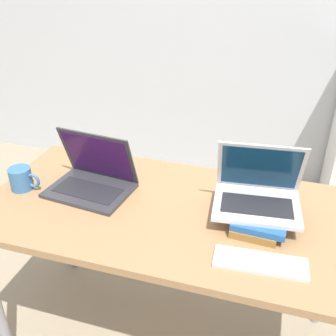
{
  "coord_description": "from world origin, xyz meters",
  "views": [
    {
      "loc": [
        0.37,
        -0.85,
        1.65
      ],
      "look_at": [
        -0.0,
        0.37,
        0.93
      ],
      "focal_mm": 42.0,
      "sensor_mm": 36.0,
      "label": 1
    }
  ],
  "objects_px": {
    "mug": "(22,179)",
    "laptop_on_books": "(258,192)",
    "wireless_keyboard": "(260,263)",
    "book_stack": "(260,217)",
    "laptop_left": "(92,179)"
  },
  "relations": [
    {
      "from": "mug",
      "to": "book_stack",
      "type": "bearing_deg",
      "value": 2.7
    },
    {
      "from": "laptop_left",
      "to": "mug",
      "type": "height_order",
      "value": "laptop_left"
    },
    {
      "from": "laptop_left",
      "to": "mug",
      "type": "xyz_separation_m",
      "value": [
        -0.29,
        -0.08,
        -0.0
      ]
    },
    {
      "from": "laptop_left",
      "to": "wireless_keyboard",
      "type": "bearing_deg",
      "value": -19.72
    },
    {
      "from": "wireless_keyboard",
      "to": "mug",
      "type": "bearing_deg",
      "value": 170.19
    },
    {
      "from": "mug",
      "to": "laptop_on_books",
      "type": "bearing_deg",
      "value": 5.53
    },
    {
      "from": "book_stack",
      "to": "laptop_on_books",
      "type": "height_order",
      "value": "laptop_on_books"
    },
    {
      "from": "book_stack",
      "to": "wireless_keyboard",
      "type": "height_order",
      "value": "book_stack"
    },
    {
      "from": "wireless_keyboard",
      "to": "mug",
      "type": "relative_size",
      "value": 2.23
    },
    {
      "from": "mug",
      "to": "laptop_left",
      "type": "bearing_deg",
      "value": 16.35
    },
    {
      "from": "wireless_keyboard",
      "to": "laptop_left",
      "type": "bearing_deg",
      "value": 160.28
    },
    {
      "from": "book_stack",
      "to": "wireless_keyboard",
      "type": "distance_m",
      "value": 0.22
    },
    {
      "from": "laptop_left",
      "to": "wireless_keyboard",
      "type": "height_order",
      "value": "laptop_left"
    },
    {
      "from": "laptop_left",
      "to": "book_stack",
      "type": "height_order",
      "value": "laptop_left"
    },
    {
      "from": "wireless_keyboard",
      "to": "book_stack",
      "type": "bearing_deg",
      "value": 96.39
    }
  ]
}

